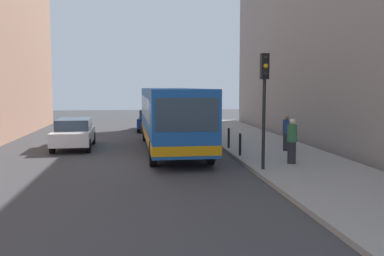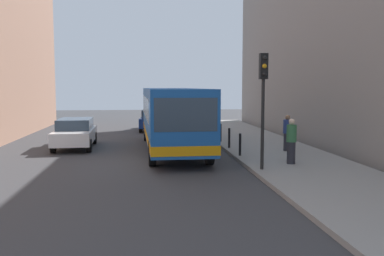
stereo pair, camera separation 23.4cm
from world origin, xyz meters
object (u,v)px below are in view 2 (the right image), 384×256
Objects in this scene: bus at (172,115)px; bollard_farthest at (213,128)px; bollard_near at (240,145)px; bollard_mid at (229,138)px; car_beside_bus at (75,133)px; bollard_far at (221,133)px; traffic_light at (263,89)px; car_behind_bus at (154,119)px; pedestrian_mid_sidewalk at (287,133)px; pedestrian_near_signal at (291,141)px.

bollard_farthest is (2.73, 4.16, -1.10)m from bus.
bollard_near is 1.00× the size of bollard_mid.
car_beside_bus is 7.55m from bollard_far.
traffic_light reaches higher than bus.
bollard_near is at bearing 91.87° from traffic_light.
bollard_farthest is at bearing 125.66° from car_behind_bus.
bus is 2.98m from bollard_mid.
traffic_light is at bearing 76.59° from pedestrian_mid_sidewalk.
traffic_light reaches higher than bollard_near.
traffic_light reaches higher than car_beside_bus.
car_behind_bus is 16.07m from traffic_light.
bollard_farthest is at bearing -42.55° from pedestrian_near_signal.
car_behind_bus is (-0.64, 9.64, -0.94)m from bus.
car_behind_bus is at bearing 105.13° from bollard_near.
car_behind_bus is 10.69m from bollard_mid.
car_beside_bus is 4.69× the size of bollard_farthest.
bollard_mid is 2.77m from pedestrian_mid_sidewalk.
traffic_light is at bearing 134.84° from car_beside_bus.
bollard_mid and bollard_farthest have the same top height.
car_beside_bus is (-4.80, 1.32, -0.94)m from bus.
car_behind_bus is 4.75× the size of bollard_near.
bollard_mid is 4.66m from bollard_farthest.
bollard_far is at bearing 90.00° from bollard_near.
car_behind_bus reaches higher than bollard_mid.
pedestrian_near_signal reaches higher than car_beside_bus.
traffic_light is at bearing 114.32° from bus.
bollard_far is at bearing 117.41° from car_behind_bus.
car_behind_bus is 4.75× the size of bollard_farthest.
car_beside_bus is 0.99× the size of car_behind_bus.
pedestrian_mid_sidewalk reaches higher than bollard_near.
car_beside_bus is 8.60m from bollard_near.
bollard_farthest is (-0.10, 10.06, -2.38)m from traffic_light.
traffic_light is 8.08m from bollard_far.
pedestrian_mid_sidewalk is (2.36, 4.16, -2.03)m from traffic_light.
bollard_far is 1.00× the size of bollard_farthest.
traffic_light reaches higher than bollard_farthest.
car_beside_bus is at bearing 151.15° from bollard_near.
car_behind_bus is at bearing -46.76° from pedestrian_mid_sidewalk.
car_behind_bus is 2.73× the size of pedestrian_mid_sidewalk.
bollard_mid is at bearing -10.60° from pedestrian_mid_sidewalk.
traffic_light is at bearing -88.94° from bollard_mid.
car_beside_bus is 1.09× the size of traffic_light.
pedestrian_near_signal is (1.41, 0.96, -1.99)m from traffic_light.
bollard_near is at bearing 109.18° from car_behind_bus.
pedestrian_mid_sidewalk is at bearing -55.45° from bollard_far.
bollard_far is (-0.10, 7.73, -2.38)m from traffic_light.
pedestrian_mid_sidewalk reaches higher than bollard_far.
bollard_near is 2.71m from pedestrian_mid_sidewalk.
car_behind_bus is at bearing 108.40° from bollard_mid.
traffic_light is 5.19m from pedestrian_mid_sidewalk.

